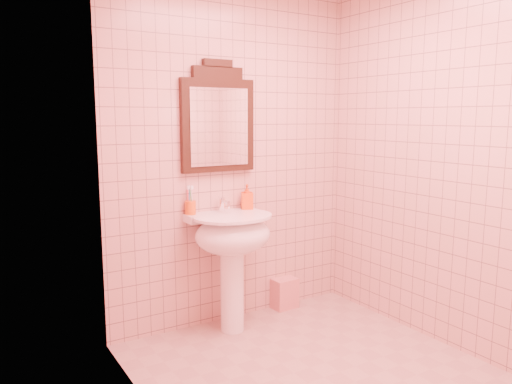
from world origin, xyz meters
TOP-DOWN VIEW (x-y plane):
  - floor at (0.00, 0.00)m, footprint 2.20×2.20m
  - back_wall at (0.00, 1.10)m, footprint 2.00×0.02m
  - pedestal_sink at (-0.14, 0.87)m, footprint 0.58×0.58m
  - faucet at (-0.14, 1.01)m, footprint 0.04×0.16m
  - mirror at (-0.14, 1.07)m, footprint 0.57×0.06m
  - toothbrush_cup at (-0.38, 1.05)m, footprint 0.08×0.08m
  - soap_dispenser at (0.07, 1.02)m, footprint 0.11×0.11m
  - towel at (0.43, 1.03)m, footprint 0.21×0.14m

SIDE VIEW (x-z plane):
  - floor at x=0.00m, z-range 0.00..0.00m
  - towel at x=0.43m, z-range 0.00..0.25m
  - pedestal_sink at x=-0.14m, z-range 0.23..1.09m
  - toothbrush_cup at x=-0.38m, z-range 0.82..1.00m
  - faucet at x=-0.14m, z-range 0.87..0.97m
  - soap_dispenser at x=0.07m, z-range 0.86..1.05m
  - back_wall at x=0.00m, z-range 0.00..2.50m
  - mirror at x=-0.14m, z-range 1.13..1.93m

